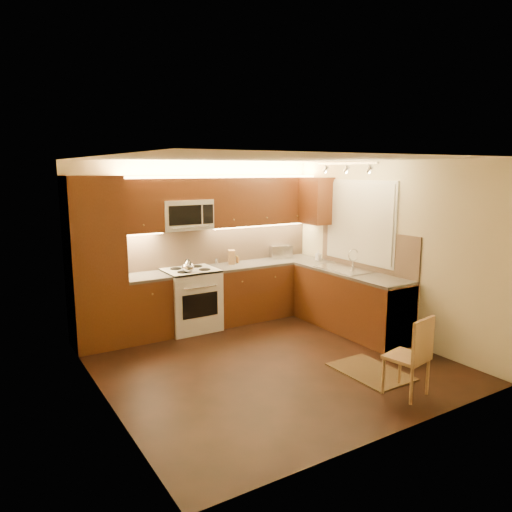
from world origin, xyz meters
TOP-DOWN VIEW (x-y plane):
  - floor at (0.00, 0.00)m, footprint 4.00×4.00m
  - ceiling at (0.00, 0.00)m, footprint 4.00×4.00m
  - wall_back at (0.00, 2.00)m, footprint 4.00×0.01m
  - wall_front at (0.00, -2.00)m, footprint 4.00×0.01m
  - wall_left at (-2.00, 0.00)m, footprint 0.01×4.00m
  - wall_right at (2.00, 0.00)m, footprint 0.01×4.00m
  - pantry at (-1.65, 1.70)m, footprint 0.70×0.60m
  - base_cab_back_left at (-0.99, 1.70)m, footprint 0.62×0.60m
  - counter_back_left at (-0.99, 1.70)m, footprint 0.62×0.60m
  - base_cab_back_right at (1.04, 1.70)m, footprint 1.92×0.60m
  - counter_back_right at (1.04, 1.70)m, footprint 1.92×0.60m
  - base_cab_right at (1.70, 0.40)m, footprint 0.60×2.00m
  - counter_right at (1.70, 0.40)m, footprint 0.60×2.00m
  - dishwasher at (1.70, -0.30)m, footprint 0.58×0.60m
  - backsplash_back at (0.35, 1.99)m, footprint 3.30×0.02m
  - backsplash_right at (1.99, 0.40)m, footprint 0.02×2.00m
  - upper_cab_back_left at (-0.99, 1.82)m, footprint 0.62×0.35m
  - upper_cab_back_right at (1.04, 1.82)m, footprint 1.92×0.35m
  - upper_cab_bridge at (-0.30, 1.82)m, footprint 0.76×0.35m
  - upper_cab_right_corner at (1.82, 1.40)m, footprint 0.35×0.50m
  - stove at (-0.30, 1.68)m, footprint 0.76×0.65m
  - microwave at (-0.30, 1.81)m, footprint 0.76×0.38m
  - window_frame at (1.99, 0.55)m, footprint 0.03×1.44m
  - window_blinds at (1.97, 0.55)m, footprint 0.02×1.36m
  - sink at (1.70, 0.55)m, footprint 0.52×0.86m
  - faucet at (1.88, 0.55)m, footprint 0.20×0.04m
  - track_light_bar at (1.55, 0.40)m, footprint 0.04×1.20m
  - kettle at (-0.42, 1.48)m, footprint 0.20×0.20m
  - toaster_oven at (1.44, 1.86)m, footprint 0.43×0.37m
  - knife_block at (0.48, 1.82)m, footprint 0.15×0.19m
  - spice_jar_a at (0.25, 1.90)m, footprint 0.06×0.06m
  - spice_jar_b at (0.60, 1.84)m, footprint 0.05×0.05m
  - spice_jar_c at (0.60, 1.94)m, footprint 0.05×0.05m
  - spice_jar_d at (0.64, 1.94)m, footprint 0.05×0.05m
  - soap_bottle at (1.84, 1.34)m, footprint 0.09×0.09m
  - rug at (0.86, -0.90)m, footprint 0.63×0.93m
  - dining_chair at (0.76, -1.50)m, footprint 0.45×0.45m

SIDE VIEW (x-z plane):
  - floor at x=0.00m, z-range -0.01..0.01m
  - rug at x=0.86m, z-range 0.00..0.01m
  - base_cab_back_left at x=-0.99m, z-range 0.00..0.86m
  - base_cab_back_right at x=1.04m, z-range 0.00..0.86m
  - base_cab_right at x=1.70m, z-range 0.00..0.86m
  - dishwasher at x=1.70m, z-range 0.01..0.85m
  - dining_chair at x=0.76m, z-range 0.00..0.88m
  - stove at x=-0.30m, z-range 0.00..0.92m
  - counter_back_left at x=-0.99m, z-range 0.86..0.90m
  - counter_back_right at x=1.04m, z-range 0.86..0.90m
  - counter_right at x=1.70m, z-range 0.86..0.90m
  - spice_jar_c at x=0.60m, z-range 0.90..0.98m
  - spice_jar_b at x=0.60m, z-range 0.90..0.99m
  - spice_jar_a at x=0.25m, z-range 0.90..0.99m
  - spice_jar_d at x=0.64m, z-range 0.90..1.00m
  - sink at x=1.70m, z-range 0.90..1.05m
  - soap_bottle at x=1.84m, z-range 0.90..1.07m
  - toaster_oven at x=1.44m, z-range 0.90..1.12m
  - knife_block at x=0.48m, z-range 0.90..1.12m
  - kettle at x=-0.42m, z-range 0.92..1.12m
  - faucet at x=1.88m, z-range 0.90..1.20m
  - pantry at x=-1.65m, z-range 0.00..2.30m
  - backsplash_back at x=0.35m, z-range 0.90..1.50m
  - backsplash_right at x=1.99m, z-range 0.90..1.50m
  - wall_back at x=0.00m, z-range 0.00..2.50m
  - wall_front at x=0.00m, z-range 0.00..2.50m
  - wall_left at x=-2.00m, z-range 0.00..2.50m
  - wall_right at x=2.00m, z-range 0.00..2.50m
  - window_frame at x=1.99m, z-range 0.98..2.22m
  - window_blinds at x=1.97m, z-range 1.02..2.18m
  - microwave at x=-0.30m, z-range 1.50..1.94m
  - upper_cab_back_left at x=-0.99m, z-range 1.50..2.25m
  - upper_cab_back_right at x=1.04m, z-range 1.50..2.25m
  - upper_cab_right_corner at x=1.82m, z-range 1.50..2.25m
  - upper_cab_bridge at x=-0.30m, z-range 1.94..2.25m
  - track_light_bar at x=1.55m, z-range 2.44..2.48m
  - ceiling at x=0.00m, z-range 2.50..2.50m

